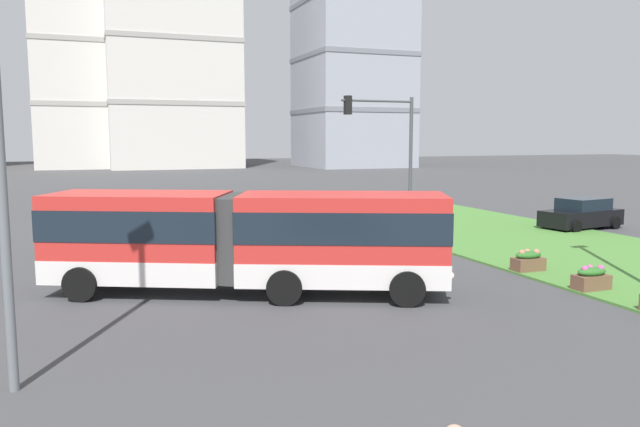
# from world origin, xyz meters

# --- Properties ---
(articulated_bus) EXTENTS (11.74, 7.15, 3.00)m
(articulated_bus) POSITION_xyz_m (-2.68, 15.03, 1.65)
(articulated_bus) COLOR red
(articulated_bus) RESTS_ON ground
(car_black_sedan) EXTENTS (4.62, 2.54, 1.58)m
(car_black_sedan) POSITION_xyz_m (16.52, 21.80, 0.75)
(car_black_sedan) COLOR black
(car_black_sedan) RESTS_ON ground
(car_grey_wagon) EXTENTS (4.52, 2.28, 1.58)m
(car_grey_wagon) POSITION_xyz_m (-6.04, 25.03, 0.75)
(car_grey_wagon) COLOR slate
(car_grey_wagon) RESTS_ON ground
(flower_planter_4) EXTENTS (1.10, 0.56, 0.74)m
(flower_planter_4) POSITION_xyz_m (7.08, 11.49, 0.43)
(flower_planter_4) COLOR brown
(flower_planter_4) RESTS_ON grass_median
(flower_planter_5) EXTENTS (1.10, 0.56, 0.74)m
(flower_planter_5) POSITION_xyz_m (7.08, 14.34, 0.43)
(flower_planter_5) COLOR brown
(flower_planter_5) RESTS_ON grass_median
(traffic_light_far_right) EXTENTS (3.48, 0.28, 6.42)m
(traffic_light_far_right) POSITION_xyz_m (5.62, 22.00, 4.36)
(traffic_light_far_right) COLOR #474C51
(traffic_light_far_right) RESTS_ON ground
(apartment_tower_centre) EXTENTS (19.40, 20.01, 36.93)m
(apartment_tower_centre) POSITION_xyz_m (6.11, 98.36, 18.49)
(apartment_tower_centre) COLOR silver
(apartment_tower_centre) RESTS_ON ground
(apartment_tower_eastcentre) EXTENTS (15.53, 16.18, 50.20)m
(apartment_tower_eastcentre) POSITION_xyz_m (33.22, 88.61, 25.12)
(apartment_tower_eastcentre) COLOR #9EA3AD
(apartment_tower_eastcentre) RESTS_ON ground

